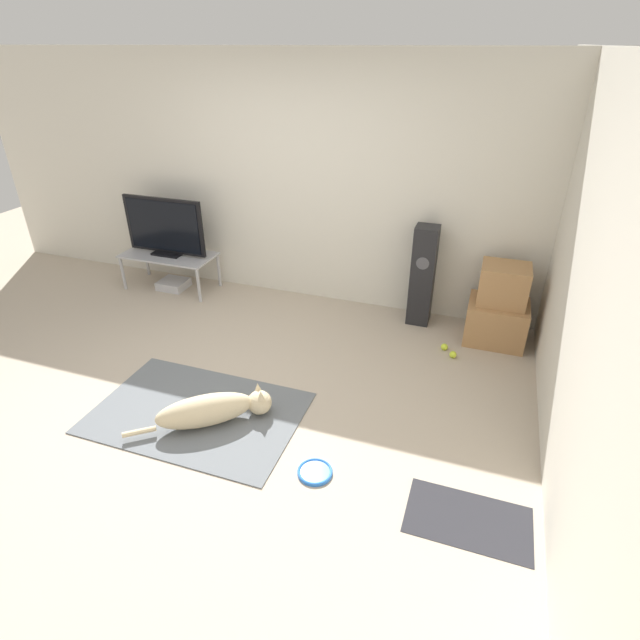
# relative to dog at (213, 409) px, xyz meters

# --- Properties ---
(ground_plane) EXTENTS (12.00, 12.00, 0.00)m
(ground_plane) POSITION_rel_dog_xyz_m (-0.21, 0.28, -0.13)
(ground_plane) COLOR #B2A38E
(wall_back) EXTENTS (8.00, 0.06, 2.55)m
(wall_back) POSITION_rel_dog_xyz_m (-0.21, 2.38, 1.14)
(wall_back) COLOR beige
(wall_back) RESTS_ON ground_plane
(wall_right) EXTENTS (0.06, 8.00, 2.55)m
(wall_right) POSITION_rel_dog_xyz_m (2.39, 0.28, 1.14)
(wall_right) COLOR beige
(wall_right) RESTS_ON ground_plane
(area_rug) EXTENTS (1.62, 1.07, 0.01)m
(area_rug) POSITION_rel_dog_xyz_m (-0.19, 0.06, -0.13)
(area_rug) COLOR slate
(area_rug) RESTS_ON ground_plane
(dog) EXTENTS (0.92, 0.74, 0.26)m
(dog) POSITION_rel_dog_xyz_m (0.00, 0.00, 0.00)
(dog) COLOR beige
(dog) RESTS_ON area_rug
(frisbee) EXTENTS (0.24, 0.24, 0.03)m
(frisbee) POSITION_rel_dog_xyz_m (0.90, -0.23, -0.12)
(frisbee) COLOR blue
(frisbee) RESTS_ON ground_plane
(cardboard_box_lower) EXTENTS (0.56, 0.48, 0.40)m
(cardboard_box_lower) POSITION_rel_dog_xyz_m (1.97, 2.00, 0.07)
(cardboard_box_lower) COLOR #A87A4C
(cardboard_box_lower) RESTS_ON ground_plane
(cardboard_box_upper) EXTENTS (0.44, 0.38, 0.38)m
(cardboard_box_upper) POSITION_rel_dog_xyz_m (1.97, 2.02, 0.46)
(cardboard_box_upper) COLOR #A87A4C
(cardboard_box_upper) RESTS_ON cardboard_box_lower
(floor_speaker) EXTENTS (0.23, 0.23, 1.03)m
(floor_speaker) POSITION_rel_dog_xyz_m (1.21, 2.14, 0.38)
(floor_speaker) COLOR black
(floor_speaker) RESTS_ON ground_plane
(tv_stand) EXTENTS (1.08, 0.51, 0.42)m
(tv_stand) POSITION_rel_dog_xyz_m (-1.70, 2.00, 0.24)
(tv_stand) COLOR #A8A8AD
(tv_stand) RESTS_ON ground_plane
(tv) EXTENTS (0.98, 0.20, 0.66)m
(tv) POSITION_rel_dog_xyz_m (-1.70, 2.00, 0.61)
(tv) COLOR black
(tv) RESTS_ON tv_stand
(tennis_ball_by_boxes) EXTENTS (0.07, 0.07, 0.07)m
(tennis_ball_by_boxes) POSITION_rel_dog_xyz_m (1.63, 1.54, -0.10)
(tennis_ball_by_boxes) COLOR #C6E033
(tennis_ball_by_boxes) RESTS_ON ground_plane
(tennis_ball_near_speaker) EXTENTS (0.07, 0.07, 0.07)m
(tennis_ball_near_speaker) POSITION_rel_dog_xyz_m (1.54, 1.65, -0.10)
(tennis_ball_near_speaker) COLOR #C6E033
(tennis_ball_near_speaker) RESTS_ON ground_plane
(game_console) EXTENTS (0.32, 0.29, 0.10)m
(game_console) POSITION_rel_dog_xyz_m (-1.69, 1.98, -0.09)
(game_console) COLOR #B7B7BC
(game_console) RESTS_ON ground_plane
(door_mat) EXTENTS (0.76, 0.44, 0.01)m
(door_mat) POSITION_rel_dog_xyz_m (1.92, -0.27, -0.13)
(door_mat) COLOR #28282D
(door_mat) RESTS_ON ground_plane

